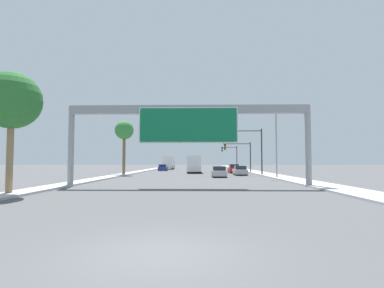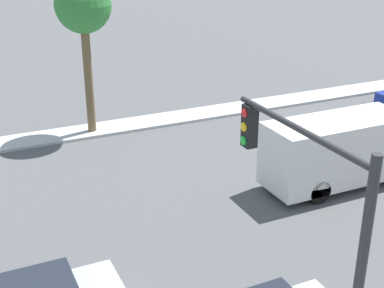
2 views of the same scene
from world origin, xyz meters
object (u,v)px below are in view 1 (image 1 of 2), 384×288
(car_far_right, at_px, (234,169))
(traffic_light_mid_block, at_px, (241,152))
(truck_box_secondary, at_px, (194,164))
(car_near_center, at_px, (219,172))
(truck_box_primary, at_px, (169,163))
(traffic_light_near_intersection, at_px, (253,144))
(palm_tree_foreground, at_px, (12,101))
(sign_gantry, at_px, (188,121))
(car_far_left, at_px, (163,168))
(palm_tree_background, at_px, (124,131))
(traffic_light_far_intersection, at_px, (232,154))
(street_lamp_right, at_px, (273,135))
(car_far_center, at_px, (240,171))

(car_far_right, xyz_separation_m, traffic_light_mid_block, (1.50, 1.69, 3.11))
(car_far_right, bearing_deg, truck_box_secondary, 174.39)
(car_near_center, height_order, truck_box_primary, truck_box_primary)
(traffic_light_near_intersection, bearing_deg, palm_tree_foreground, -127.18)
(traffic_light_near_intersection, bearing_deg, sign_gantry, -113.88)
(truck_box_primary, xyz_separation_m, truck_box_secondary, (7.00, -22.57, -0.10))
(car_near_center, xyz_separation_m, truck_box_secondary, (-3.50, 14.05, 0.87))
(car_far_left, bearing_deg, truck_box_primary, 90.00)
(palm_tree_background, bearing_deg, car_near_center, -20.82)
(truck_box_secondary, xyz_separation_m, traffic_light_far_intersection, (8.94, 21.00, 2.39))
(car_near_center, bearing_deg, traffic_light_near_intersection, 43.09)
(car_far_right, distance_m, truck_box_secondary, 7.08)
(car_far_right, height_order, palm_tree_foreground, palm_tree_foreground)
(traffic_light_mid_block, relative_size, palm_tree_foreground, 0.71)
(traffic_light_mid_block, height_order, palm_tree_foreground, palm_tree_foreground)
(truck_box_secondary, bearing_deg, sign_gantry, -90.00)
(car_far_left, bearing_deg, street_lamp_right, -58.77)
(car_far_center, relative_size, traffic_light_mid_block, 0.80)
(car_near_center, bearing_deg, palm_tree_foreground, -124.40)
(sign_gantry, bearing_deg, car_far_left, 99.94)
(sign_gantry, xyz_separation_m, truck_box_primary, (-7.00, 51.68, -3.81))
(car_far_left, distance_m, palm_tree_background, 20.75)
(traffic_light_near_intersection, height_order, street_lamp_right, street_lamp_right)
(truck_box_primary, height_order, traffic_light_mid_block, traffic_light_mid_block)
(car_near_center, xyz_separation_m, traffic_light_near_intersection, (5.40, 5.05, 3.99))
(car_far_center, relative_size, car_far_right, 0.93)
(truck_box_primary, bearing_deg, traffic_light_far_intersection, -5.63)
(street_lamp_right, bearing_deg, truck_box_primary, 113.14)
(car_far_left, distance_m, truck_box_primary, 11.77)
(sign_gantry, height_order, truck_box_secondary, sign_gantry)
(car_near_center, relative_size, truck_box_primary, 0.58)
(car_far_center, xyz_separation_m, palm_tree_foreground, (-18.09, -26.59, 5.30))
(car_far_center, height_order, palm_tree_background, palm_tree_background)
(car_far_right, distance_m, truck_box_primary, 27.16)
(car_far_right, height_order, truck_box_primary, truck_box_primary)
(car_far_left, xyz_separation_m, traffic_light_near_intersection, (15.90, -19.84, 4.01))
(truck_box_secondary, xyz_separation_m, palm_tree_foreground, (-11.09, -35.36, 4.42))
(traffic_light_near_intersection, xyz_separation_m, palm_tree_foreground, (-19.99, -26.36, 1.31))
(traffic_light_near_intersection, bearing_deg, truck_box_secondary, 134.67)
(car_far_center, bearing_deg, sign_gantry, -109.00)
(truck_box_primary, height_order, street_lamp_right, street_lamp_right)
(palm_tree_foreground, height_order, street_lamp_right, street_lamp_right)
(truck_box_secondary, xyz_separation_m, street_lamp_right, (10.00, -17.19, 3.74))
(truck_box_secondary, xyz_separation_m, traffic_light_near_intersection, (8.90, -9.00, 3.12))
(palm_tree_background, bearing_deg, car_far_center, -0.28)
(palm_tree_background, bearing_deg, street_lamp_right, -22.43)
(car_far_center, height_order, palm_tree_foreground, palm_tree_foreground)
(palm_tree_foreground, bearing_deg, car_far_left, 84.94)
(palm_tree_foreground, relative_size, palm_tree_background, 0.95)
(car_far_left, bearing_deg, palm_tree_background, -100.45)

